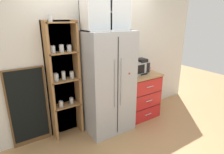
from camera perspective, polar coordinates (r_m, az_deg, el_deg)
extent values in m
plane|color=tan|center=(3.73, -1.15, -15.12)|extent=(10.70, 10.70, 0.00)
cube|color=silver|center=(3.56, -4.70, 5.52)|extent=(5.00, 0.10, 2.55)
cube|color=#ADAFB5|center=(3.34, -1.44, -1.77)|extent=(0.83, 0.66, 1.82)
cube|color=black|center=(3.08, 1.82, -3.51)|extent=(0.01, 0.01, 1.67)
cylinder|color=#ADAFB5|center=(3.01, 1.01, -2.20)|extent=(0.02, 0.02, 0.82)
cylinder|color=#ADAFB5|center=(3.08, 2.87, -1.77)|extent=(0.02, 0.02, 0.82)
cube|color=red|center=(3.14, 5.35, 1.05)|extent=(0.02, 0.01, 0.02)
cube|color=brown|center=(3.34, -15.05, -0.85)|extent=(0.54, 0.04, 1.99)
cube|color=#9E7042|center=(3.16, -18.22, -2.24)|extent=(0.04, 0.24, 1.99)
cube|color=#9E7042|center=(3.29, -10.48, -0.81)|extent=(0.04, 0.24, 1.99)
cube|color=#9E7042|center=(3.38, -13.72, -8.32)|extent=(0.48, 0.24, 0.02)
cylinder|color=silver|center=(3.31, -15.30, -7.94)|extent=(0.07, 0.07, 0.09)
cylinder|color=#CCB78C|center=(3.32, -15.28, -8.16)|extent=(0.06, 0.06, 0.06)
cylinder|color=#B2B2B7|center=(3.29, -15.37, -7.11)|extent=(0.07, 0.07, 0.01)
cylinder|color=silver|center=(3.38, -12.27, -7.13)|extent=(0.06, 0.06, 0.10)
cylinder|color=beige|center=(3.38, -12.25, -7.36)|extent=(0.06, 0.06, 0.07)
cylinder|color=#B2B2B7|center=(3.35, -12.33, -6.28)|extent=(0.06, 0.06, 0.01)
cube|color=#9E7042|center=(3.21, -14.32, -0.91)|extent=(0.48, 0.24, 0.02)
cylinder|color=silver|center=(3.15, -16.73, -0.17)|extent=(0.08, 0.08, 0.12)
cylinder|color=white|center=(3.15, -16.70, -0.47)|extent=(0.07, 0.07, 0.08)
cylinder|color=#B2B2B7|center=(3.13, -16.83, 0.95)|extent=(0.08, 0.08, 0.01)
cylinder|color=silver|center=(3.19, -14.56, 0.39)|extent=(0.06, 0.06, 0.13)
cylinder|color=#B77A38|center=(3.19, -14.53, 0.05)|extent=(0.05, 0.05, 0.09)
cylinder|color=#B2B2B7|center=(3.17, -14.66, 1.63)|extent=(0.06, 0.06, 0.01)
cylinder|color=silver|center=(3.24, -12.15, 0.60)|extent=(0.07, 0.07, 0.11)
cylinder|color=#E0C67F|center=(3.24, -12.14, 0.34)|extent=(0.06, 0.06, 0.07)
cylinder|color=#B2B2B7|center=(3.22, -12.22, 1.60)|extent=(0.07, 0.07, 0.01)
cube|color=#9E7042|center=(3.09, -14.97, 7.20)|extent=(0.48, 0.24, 0.02)
cylinder|color=silver|center=(3.04, -17.62, 7.95)|extent=(0.08, 0.08, 0.10)
cylinder|color=#2D2D2D|center=(3.04, -17.59, 7.66)|extent=(0.07, 0.07, 0.07)
cylinder|color=#B2B2B7|center=(3.03, -17.72, 9.00)|extent=(0.07, 0.07, 0.01)
cylinder|color=silver|center=(3.07, -15.13, 8.34)|extent=(0.07, 0.07, 0.11)
cylinder|color=white|center=(3.08, -15.11, 8.03)|extent=(0.06, 0.06, 0.07)
cylinder|color=#B2B2B7|center=(3.07, -15.22, 9.45)|extent=(0.07, 0.07, 0.01)
cylinder|color=silver|center=(3.14, -12.92, 8.53)|extent=(0.07, 0.07, 0.09)
cylinder|color=#382316|center=(3.14, -12.90, 8.28)|extent=(0.06, 0.06, 0.06)
cylinder|color=#B2B2B7|center=(3.13, -12.98, 9.49)|extent=(0.07, 0.07, 0.01)
cube|color=#9E7042|center=(3.05, -15.69, 15.73)|extent=(0.48, 0.24, 0.02)
cylinder|color=silver|center=(3.00, -18.36, 16.54)|extent=(0.07, 0.07, 0.09)
cylinder|color=brown|center=(3.00, -18.33, 16.28)|extent=(0.06, 0.06, 0.06)
cylinder|color=#B2B2B7|center=(3.00, -18.46, 17.55)|extent=(0.06, 0.06, 0.01)
cube|color=red|center=(4.00, 8.30, -5.66)|extent=(0.71, 0.58, 0.90)
cube|color=tan|center=(3.84, 8.61, 0.78)|extent=(0.74, 0.61, 0.04)
cube|color=black|center=(3.88, 11.05, -9.25)|extent=(0.69, 0.00, 0.01)
cube|color=silver|center=(3.93, 11.02, -11.09)|extent=(0.16, 0.01, 0.01)
cube|color=black|center=(3.75, 11.32, -5.17)|extent=(0.69, 0.00, 0.01)
cube|color=silver|center=(3.80, 11.28, -7.13)|extent=(0.16, 0.01, 0.01)
cube|color=black|center=(3.64, 11.60, -0.83)|extent=(0.69, 0.00, 0.01)
cube|color=silver|center=(3.68, 11.56, -2.90)|extent=(0.16, 0.01, 0.01)
cube|color=#ADAFB5|center=(3.79, 7.42, 2.97)|extent=(0.44, 0.32, 0.26)
cube|color=black|center=(3.63, 8.37, 2.27)|extent=(0.26, 0.01, 0.17)
cube|color=black|center=(3.78, 11.00, 2.77)|extent=(0.08, 0.01, 0.20)
cube|color=black|center=(3.81, 8.83, 1.21)|extent=(0.17, 0.20, 0.03)
cube|color=black|center=(3.83, 8.23, 3.40)|extent=(0.17, 0.06, 0.30)
cube|color=black|center=(3.74, 9.02, 5.10)|extent=(0.17, 0.20, 0.06)
cylinder|color=black|center=(3.78, 8.99, 2.26)|extent=(0.11, 0.11, 0.12)
cylinder|color=red|center=(4.05, 10.99, 2.56)|extent=(0.08, 0.08, 0.09)
torus|color=red|center=(4.08, 11.51, 2.73)|extent=(0.05, 0.01, 0.05)
cylinder|color=#8CA37F|center=(3.86, 8.07, 1.97)|extent=(0.09, 0.09, 0.10)
torus|color=#8CA37F|center=(3.89, 8.71, 2.16)|extent=(0.05, 0.01, 0.05)
cylinder|color=silver|center=(3.83, 8.37, 2.44)|extent=(0.06, 0.06, 0.18)
cone|color=silver|center=(3.81, 8.43, 3.78)|extent=(0.06, 0.06, 0.04)
cylinder|color=silver|center=(3.80, 8.45, 4.22)|extent=(0.03, 0.03, 0.07)
cylinder|color=black|center=(3.79, 8.48, 4.81)|extent=(0.03, 0.03, 0.01)
cylinder|color=navy|center=(3.81, 8.66, 2.23)|extent=(0.06, 0.06, 0.16)
cone|color=navy|center=(3.79, 8.72, 3.47)|extent=(0.06, 0.06, 0.04)
cylinder|color=navy|center=(3.78, 8.74, 3.91)|extent=(0.02, 0.02, 0.07)
cylinder|color=black|center=(3.77, 8.77, 4.50)|extent=(0.02, 0.02, 0.01)
cube|color=silver|center=(3.30, -3.25, 19.10)|extent=(0.80, 0.02, 0.57)
cube|color=silver|center=(3.17, -1.76, 14.17)|extent=(0.80, 0.32, 0.02)
cube|color=silver|center=(2.98, -8.61, 19.07)|extent=(0.02, 0.32, 0.57)
cube|color=silver|center=(3.39, 4.17, 19.05)|extent=(0.02, 0.32, 0.57)
cube|color=silver|center=(3.17, -1.81, 19.17)|extent=(0.77, 0.30, 0.02)
cube|color=silver|center=(2.93, -3.70, 19.24)|extent=(0.37, 0.01, 0.53)
cube|color=silver|center=(3.15, 3.03, 19.16)|extent=(0.37, 0.01, 0.53)
cylinder|color=silver|center=(3.04, -6.43, 14.13)|extent=(0.05, 0.05, 0.00)
cylinder|color=silver|center=(3.03, -6.45, 14.75)|extent=(0.01, 0.01, 0.07)
cone|color=silver|center=(3.03, -6.49, 15.88)|extent=(0.06, 0.06, 0.05)
cylinder|color=silver|center=(3.17, -1.77, 14.38)|extent=(0.05, 0.05, 0.00)
cylinder|color=silver|center=(3.17, -1.77, 14.98)|extent=(0.01, 0.01, 0.07)
cone|color=silver|center=(3.17, -1.78, 16.06)|extent=(0.06, 0.06, 0.05)
cylinder|color=silver|center=(3.33, 2.50, 14.54)|extent=(0.05, 0.05, 0.00)
cylinder|color=silver|center=(3.32, 2.50, 15.10)|extent=(0.01, 0.01, 0.07)
cone|color=silver|center=(3.32, 2.52, 16.14)|extent=(0.06, 0.06, 0.05)
cylinder|color=white|center=(3.05, -5.93, 19.90)|extent=(0.06, 0.06, 0.07)
cylinder|color=white|center=(3.13, -3.16, 19.91)|extent=(0.06, 0.06, 0.07)
cylinder|color=white|center=(3.21, -0.52, 19.88)|extent=(0.06, 0.06, 0.07)
cylinder|color=white|center=(3.30, 1.97, 19.82)|extent=(0.06, 0.06, 0.07)
cube|color=brown|center=(3.32, -24.14, -8.44)|extent=(0.60, 0.04, 1.30)
cube|color=black|center=(3.29, -24.14, -8.11)|extent=(0.54, 0.01, 1.20)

